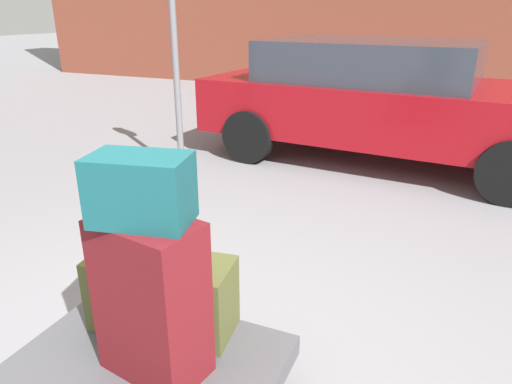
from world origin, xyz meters
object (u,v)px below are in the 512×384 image
Objects in this scene: duffel_bag_teal_topmost_pile at (141,190)px; parked_car at (382,98)px; luggage_cart at (147,374)px; suitcase_maroon_front_right at (151,299)px; duffel_bag_olive_stacked_top at (162,294)px; no_parking_sign at (174,33)px.

duffel_bag_teal_topmost_pile is 0.08× the size of parked_car.
suitcase_maroon_front_right is at bearing -9.23° from luggage_cart.
duffel_bag_teal_topmost_pile reaches higher than suitcase_maroon_front_right.
duffel_bag_olive_stacked_top is 1.86× the size of duffel_bag_teal_topmost_pile.
suitcase_maroon_front_right is at bearing -59.62° from no_parking_sign.
suitcase_maroon_front_right is 3.61m from no_parking_sign.
suitcase_maroon_front_right is 0.27× the size of no_parking_sign.
suitcase_maroon_front_right is 1.02× the size of duffel_bag_olive_stacked_top.
parked_car is (0.24, 4.47, 0.49)m from luggage_cart.
no_parking_sign is at bearing 119.46° from luggage_cart.
luggage_cart is 1.68× the size of duffel_bag_olive_stacked_top.
no_parking_sign reaches higher than suitcase_maroon_front_right.
luggage_cart is at bearing -83.53° from duffel_bag_olive_stacked_top.
duffel_bag_teal_topmost_pile reaches higher than luggage_cart.
no_parking_sign is (-1.94, -1.46, 0.76)m from parked_car.
parked_car reaches higher than suitcase_maroon_front_right.
parked_car reaches higher than duffel_bag_olive_stacked_top.
duffel_bag_olive_stacked_top is 0.27× the size of no_parking_sign.
luggage_cart is 0.25× the size of parked_car.
no_parking_sign is at bearing -143.04° from parked_car.
suitcase_maroon_front_right is 0.15× the size of parked_car.
luggage_cart is at bearing -179.23° from suitcase_maroon_front_right.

